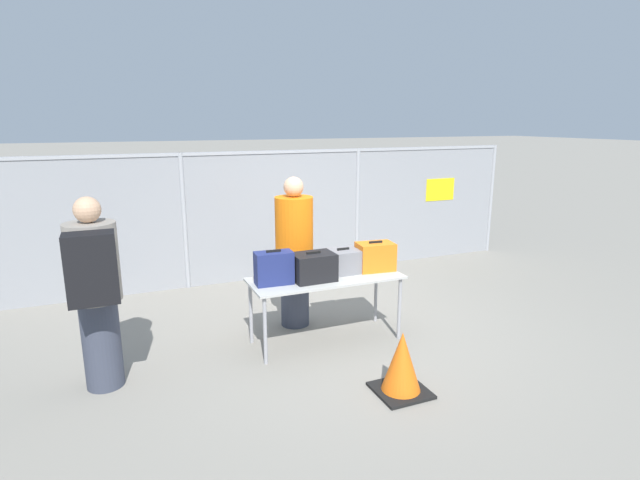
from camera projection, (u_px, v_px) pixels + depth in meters
name	position (u px, v px, depth m)	size (l,w,h in m)	color
ground_plane	(340.00, 331.00, 6.04)	(120.00, 120.00, 0.00)	gray
fence_section	(278.00, 212.00, 7.94)	(8.69, 0.07, 2.04)	#9EA0A5
inspection_table	(326.00, 283.00, 5.63)	(1.73, 0.68, 0.77)	#B2B2AD
suitcase_navy	(274.00, 268.00, 5.34)	(0.41, 0.23, 0.38)	navy
suitcase_black	(314.00, 267.00, 5.47)	(0.46, 0.33, 0.33)	black
suitcase_grey	(343.00, 261.00, 5.77)	(0.37, 0.33, 0.29)	slate
suitcase_orange	(375.00, 256.00, 5.85)	(0.45, 0.33, 0.35)	orange
traveler_hooded	(95.00, 288.00, 4.52)	(0.45, 0.70, 1.84)	#383D4C
security_worker_near	(294.00, 250.00, 6.04)	(0.46, 0.46, 1.85)	#383D4C
utility_trailer	(348.00, 217.00, 11.15)	(3.58, 2.16, 0.63)	#B2B2B7
traffic_cone	(402.00, 365.00, 4.63)	(0.48, 0.48, 0.60)	black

